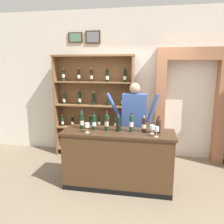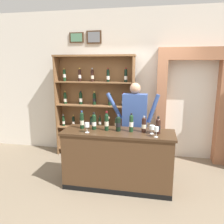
{
  "view_description": "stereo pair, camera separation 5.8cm",
  "coord_description": "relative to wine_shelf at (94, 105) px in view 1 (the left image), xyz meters",
  "views": [
    {
      "loc": [
        0.45,
        -3.54,
        2.07
      ],
      "look_at": [
        -0.2,
        0.11,
        1.28
      ],
      "focal_mm": 36.01,
      "sensor_mm": 36.0,
      "label": 1
    },
    {
      "loc": [
        0.51,
        -3.53,
        2.07
      ],
      "look_at": [
        -0.2,
        0.11,
        1.28
      ],
      "focal_mm": 36.01,
      "sensor_mm": 36.0,
      "label": 2
    }
  ],
  "objects": [
    {
      "name": "shopkeeper",
      "position": [
        0.96,
        -0.72,
        -0.09
      ],
      "size": [
        1.02,
        0.22,
        1.74
      ],
      "color": "#2D3347",
      "rests_on": "ground"
    },
    {
      "name": "wine_glass_right",
      "position": [
        1.3,
        -1.32,
        -0.09
      ],
      "size": [
        0.08,
        0.08,
        0.14
      ],
      "color": "silver",
      "rests_on": "tasting_counter"
    },
    {
      "name": "archway_doorway",
      "position": [
        2.08,
        0.18,
        0.15
      ],
      "size": [
        1.45,
        0.45,
        2.41
      ],
      "color": "#9E6647",
      "rests_on": "ground"
    },
    {
      "name": "tasting_bottle_super_tuscan",
      "position": [
        1.17,
        -1.25,
        -0.07
      ],
      "size": [
        0.07,
        0.07,
        0.27
      ],
      "color": "black",
      "rests_on": "tasting_counter"
    },
    {
      "name": "wine_glass_left",
      "position": [
        0.26,
        -1.46,
        -0.08
      ],
      "size": [
        0.08,
        0.08,
        0.16
      ],
      "color": "silver",
      "rests_on": "tasting_counter"
    },
    {
      "name": "back_wall",
      "position": [
        0.82,
        0.31,
        0.45
      ],
      "size": [
        12.0,
        0.19,
        3.25
      ],
      "color": "silver",
      "rests_on": "ground"
    },
    {
      "name": "wine_glass_center",
      "position": [
        1.37,
        -1.48,
        -0.08
      ],
      "size": [
        0.07,
        0.07,
        0.16
      ],
      "color": "silver",
      "rests_on": "tasting_counter"
    },
    {
      "name": "wine_shelf",
      "position": [
        0.0,
        0.0,
        0.0
      ],
      "size": [
        1.79,
        0.32,
        2.27
      ],
      "color": "brown",
      "rests_on": "ground"
    },
    {
      "name": "tasting_counter",
      "position": [
        0.75,
        -1.29,
        -0.69
      ],
      "size": [
        1.86,
        0.62,
        0.99
      ],
      "color": "#4C331E",
      "rests_on": "ground"
    },
    {
      "name": "ground_plane",
      "position": [
        0.83,
        -1.29,
        -1.19
      ],
      "size": [
        14.0,
        14.0,
        0.02
      ],
      "primitive_type": "cube",
      "color": "#7A6B56"
    },
    {
      "name": "tasting_bottle_prosecco",
      "position": [
        1.39,
        -1.29,
        -0.06
      ],
      "size": [
        0.08,
        0.08,
        0.28
      ],
      "color": "black",
      "rests_on": "tasting_counter"
    },
    {
      "name": "tasting_bottle_chianti",
      "position": [
        0.33,
        -1.26,
        -0.06
      ],
      "size": [
        0.07,
        0.07,
        0.3
      ],
      "color": "black",
      "rests_on": "tasting_counter"
    },
    {
      "name": "tasting_bottle_grappa",
      "position": [
        0.96,
        -1.27,
        -0.04
      ],
      "size": [
        0.07,
        0.07,
        0.31
      ],
      "color": "#19381E",
      "rests_on": "tasting_counter"
    },
    {
      "name": "tasting_bottle_rosso",
      "position": [
        0.11,
        -1.24,
        -0.05
      ],
      "size": [
        0.07,
        0.07,
        0.31
      ],
      "color": "black",
      "rests_on": "tasting_counter"
    },
    {
      "name": "tasting_bottle_bianco",
      "position": [
        0.55,
        -1.27,
        -0.05
      ],
      "size": [
        0.07,
        0.07,
        0.33
      ],
      "color": "black",
      "rests_on": "tasting_counter"
    },
    {
      "name": "tasting_bottle_vin_santo",
      "position": [
        0.75,
        -1.28,
        -0.06
      ],
      "size": [
        0.08,
        0.08,
        0.28
      ],
      "color": "black",
      "rests_on": "tasting_counter"
    }
  ]
}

